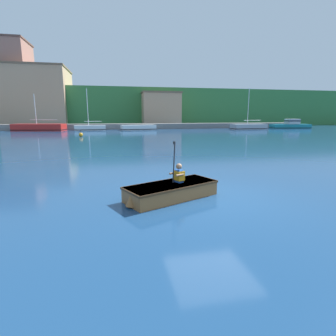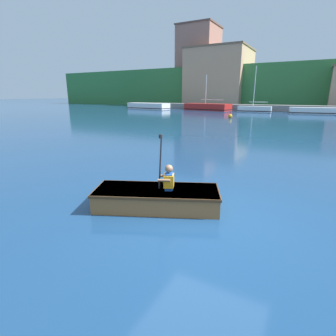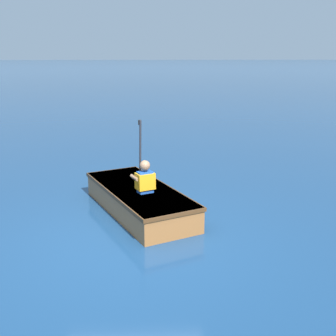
{
  "view_description": "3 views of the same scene",
  "coord_description": "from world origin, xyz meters",
  "px_view_note": "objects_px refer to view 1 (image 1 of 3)",
  "views": [
    {
      "loc": [
        -2.72,
        -6.87,
        2.32
      ],
      "look_at": [
        -1.2,
        0.62,
        0.78
      ],
      "focal_mm": 28.0,
      "sensor_mm": 36.0,
      "label": 1
    },
    {
      "loc": [
        1.61,
        -4.42,
        2.39
      ],
      "look_at": [
        -1.2,
        0.62,
        0.78
      ],
      "focal_mm": 28.0,
      "sensor_mm": 36.0,
      "label": 2
    },
    {
      "loc": [
        5.67,
        0.25,
        2.67
      ],
      "look_at": [
        -1.2,
        0.62,
        0.78
      ],
      "focal_mm": 45.0,
      "sensor_mm": 36.0,
      "label": 3
    }
  ],
  "objects_px": {
    "moored_boat_dock_center_near": "(138,128)",
    "rowboat_foreground": "(170,190)",
    "moored_boat_dock_east_end": "(90,128)",
    "moored_boat_dock_west_inner": "(291,125)",
    "moored_boat_dock_west_end": "(39,128)",
    "person_paddler": "(179,174)",
    "moored_boat_dock_east_inner": "(249,127)",
    "channel_buoy": "(81,135)"
  },
  "relations": [
    {
      "from": "moored_boat_dock_center_near",
      "to": "moored_boat_dock_east_end",
      "type": "relative_size",
      "value": 0.92
    },
    {
      "from": "moored_boat_dock_east_inner",
      "to": "channel_buoy",
      "type": "height_order",
      "value": "moored_boat_dock_east_inner"
    },
    {
      "from": "moored_boat_dock_west_end",
      "to": "channel_buoy",
      "type": "xyz_separation_m",
      "value": [
        7.4,
        -12.63,
        -0.27
      ]
    },
    {
      "from": "moored_boat_dock_center_near",
      "to": "moored_boat_dock_east_end",
      "type": "distance_m",
      "value": 7.4
    },
    {
      "from": "rowboat_foreground",
      "to": "channel_buoy",
      "type": "relative_size",
      "value": 3.97
    },
    {
      "from": "moored_boat_dock_center_near",
      "to": "rowboat_foreground",
      "type": "relative_size",
      "value": 2.0
    },
    {
      "from": "moored_boat_dock_center_near",
      "to": "moored_boat_dock_east_inner",
      "type": "relative_size",
      "value": 0.86
    },
    {
      "from": "moored_boat_dock_east_inner",
      "to": "person_paddler",
      "type": "relative_size",
      "value": 5.57
    },
    {
      "from": "person_paddler",
      "to": "channel_buoy",
      "type": "height_order",
      "value": "person_paddler"
    },
    {
      "from": "moored_boat_dock_east_inner",
      "to": "moored_boat_dock_east_end",
      "type": "relative_size",
      "value": 1.06
    },
    {
      "from": "moored_boat_dock_west_end",
      "to": "moored_boat_dock_center_near",
      "type": "xyz_separation_m",
      "value": [
        14.78,
        -0.76,
        -0.12
      ]
    },
    {
      "from": "moored_boat_dock_east_end",
      "to": "rowboat_foreground",
      "type": "xyz_separation_m",
      "value": [
        5.11,
        -35.36,
        -0.16
      ]
    },
    {
      "from": "rowboat_foreground",
      "to": "person_paddler",
      "type": "bearing_deg",
      "value": 24.58
    },
    {
      "from": "moored_boat_dock_west_inner",
      "to": "moored_boat_dock_east_end",
      "type": "distance_m",
      "value": 34.29
    },
    {
      "from": "moored_boat_dock_west_inner",
      "to": "moored_boat_dock_center_near",
      "type": "distance_m",
      "value": 26.89
    },
    {
      "from": "person_paddler",
      "to": "moored_boat_dock_east_inner",
      "type": "bearing_deg",
      "value": 58.82
    },
    {
      "from": "moored_boat_dock_west_inner",
      "to": "moored_boat_dock_east_inner",
      "type": "xyz_separation_m",
      "value": [
        -8.73,
        -1.22,
        -0.14
      ]
    },
    {
      "from": "moored_boat_dock_west_end",
      "to": "moored_boat_dock_east_end",
      "type": "relative_size",
      "value": 1.23
    },
    {
      "from": "moored_boat_dock_center_near",
      "to": "person_paddler",
      "type": "distance_m",
      "value": 34.98
    },
    {
      "from": "moored_boat_dock_west_inner",
      "to": "person_paddler",
      "type": "distance_m",
      "value": 45.04
    },
    {
      "from": "moored_boat_dock_west_inner",
      "to": "moored_boat_dock_center_near",
      "type": "height_order",
      "value": "moored_boat_dock_west_inner"
    },
    {
      "from": "channel_buoy",
      "to": "rowboat_foreground",
      "type": "bearing_deg",
      "value": -77.58
    },
    {
      "from": "moored_boat_dock_east_inner",
      "to": "moored_boat_dock_center_near",
      "type": "bearing_deg",
      "value": 174.96
    },
    {
      "from": "rowboat_foreground",
      "to": "channel_buoy",
      "type": "bearing_deg",
      "value": 102.42
    },
    {
      "from": "person_paddler",
      "to": "channel_buoy",
      "type": "distance_m",
      "value": 23.67
    },
    {
      "from": "rowboat_foreground",
      "to": "moored_boat_dock_east_inner",
      "type": "bearing_deg",
      "value": 58.57
    },
    {
      "from": "moored_boat_dock_center_near",
      "to": "channel_buoy",
      "type": "distance_m",
      "value": 13.98
    },
    {
      "from": "moored_boat_dock_west_end",
      "to": "moored_boat_dock_east_inner",
      "type": "bearing_deg",
      "value": -4.09
    },
    {
      "from": "moored_boat_dock_west_inner",
      "to": "moored_boat_dock_east_inner",
      "type": "height_order",
      "value": "moored_boat_dock_east_inner"
    },
    {
      "from": "moored_boat_dock_east_end",
      "to": "moored_boat_dock_west_inner",
      "type": "bearing_deg",
      "value": -1.15
    },
    {
      "from": "moored_boat_dock_east_inner",
      "to": "rowboat_foreground",
      "type": "xyz_separation_m",
      "value": [
        -20.44,
        -33.45,
        -0.18
      ]
    },
    {
      "from": "moored_boat_dock_west_inner",
      "to": "moored_boat_dock_center_near",
      "type": "xyz_separation_m",
      "value": [
        -26.89,
        0.38,
        -0.19
      ]
    },
    {
      "from": "person_paddler",
      "to": "rowboat_foreground",
      "type": "bearing_deg",
      "value": -155.42
    },
    {
      "from": "moored_boat_dock_east_end",
      "to": "moored_boat_dock_west_end",
      "type": "bearing_deg",
      "value": 176.57
    },
    {
      "from": "moored_boat_dock_center_near",
      "to": "moored_boat_dock_east_inner",
      "type": "distance_m",
      "value": 18.23
    },
    {
      "from": "moored_boat_dock_center_near",
      "to": "channel_buoy",
      "type": "relative_size",
      "value": 7.94
    },
    {
      "from": "moored_boat_dock_west_end",
      "to": "moored_boat_dock_east_end",
      "type": "distance_m",
      "value": 7.4
    },
    {
      "from": "channel_buoy",
      "to": "person_paddler",
      "type": "bearing_deg",
      "value": -76.88
    },
    {
      "from": "moored_boat_dock_east_end",
      "to": "channel_buoy",
      "type": "xyz_separation_m",
      "value": [
        0.01,
        -12.19,
        -0.18
      ]
    },
    {
      "from": "moored_boat_dock_west_end",
      "to": "moored_boat_dock_center_near",
      "type": "bearing_deg",
      "value": -2.93
    },
    {
      "from": "moored_boat_dock_east_inner",
      "to": "moored_boat_dock_west_end",
      "type": "bearing_deg",
      "value": 175.91
    },
    {
      "from": "person_paddler",
      "to": "channel_buoy",
      "type": "relative_size",
      "value": 1.65
    }
  ]
}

